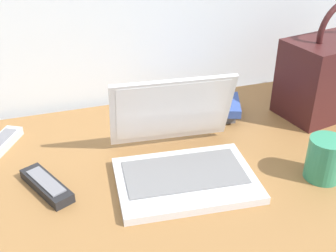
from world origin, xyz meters
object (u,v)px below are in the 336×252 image
(remote_control_far, at_px, (0,145))
(book_stack, at_px, (205,107))
(coffee_mug, at_px, (326,158))
(handbag, at_px, (333,74))
(laptop, at_px, (181,155))
(remote_control_near, at_px, (46,185))

(remote_control_far, distance_m, book_stack, 0.57)
(coffee_mug, distance_m, remote_control_far, 0.80)
(remote_control_far, relative_size, handbag, 0.49)
(book_stack, bearing_deg, laptop, -123.61)
(laptop, xyz_separation_m, book_stack, (0.16, 0.24, -0.02))
(handbag, relative_size, book_stack, 1.44)
(coffee_mug, bearing_deg, laptop, 157.96)
(remote_control_near, xyz_separation_m, handbag, (0.82, 0.14, 0.10))
(remote_control_near, bearing_deg, book_stack, 24.78)
(remote_control_far, bearing_deg, remote_control_near, -63.86)
(laptop, bearing_deg, handbag, 17.14)
(remote_control_far, bearing_deg, coffee_mug, -26.47)
(remote_control_far, xyz_separation_m, book_stack, (0.57, 0.01, 0.01))
(laptop, relative_size, handbag, 1.00)
(coffee_mug, distance_m, handbag, 0.36)
(remote_control_near, height_order, remote_control_far, same)
(laptop, height_order, handbag, handbag)
(laptop, xyz_separation_m, remote_control_far, (-0.41, 0.23, -0.03))
(laptop, relative_size, coffee_mug, 2.69)
(remote_control_near, bearing_deg, coffee_mug, -13.54)
(coffee_mug, relative_size, book_stack, 0.54)
(coffee_mug, distance_m, remote_control_near, 0.63)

